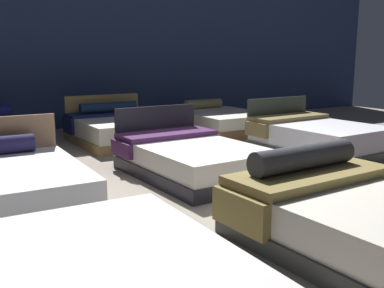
{
  "coord_description": "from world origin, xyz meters",
  "views": [
    {
      "loc": [
        -2.99,
        -4.54,
        1.55
      ],
      "look_at": [
        0.14,
        0.77,
        0.35
      ],
      "focal_mm": 41.53,
      "sensor_mm": 36.0,
      "label": 1
    }
  ],
  "objects_px": {
    "bed_1": "(366,220)",
    "bed_4": "(191,158)",
    "bed_5": "(317,139)",
    "bed_7": "(121,129)",
    "bed_8": "(223,122)",
    "bed_3": "(9,183)"
  },
  "relations": [
    {
      "from": "bed_4",
      "to": "bed_7",
      "type": "relative_size",
      "value": 1.08
    },
    {
      "from": "bed_3",
      "to": "bed_5",
      "type": "distance_m",
      "value": 4.62
    },
    {
      "from": "bed_1",
      "to": "bed_3",
      "type": "height_order",
      "value": "bed_3"
    },
    {
      "from": "bed_7",
      "to": "bed_8",
      "type": "relative_size",
      "value": 1.0
    },
    {
      "from": "bed_1",
      "to": "bed_4",
      "type": "bearing_deg",
      "value": 87.59
    },
    {
      "from": "bed_4",
      "to": "bed_8",
      "type": "xyz_separation_m",
      "value": [
        2.32,
        2.65,
        -0.0
      ]
    },
    {
      "from": "bed_4",
      "to": "bed_5",
      "type": "xyz_separation_m",
      "value": [
        2.32,
        -0.01,
        0.05
      ]
    },
    {
      "from": "bed_1",
      "to": "bed_8",
      "type": "bearing_deg",
      "value": 64.14
    },
    {
      "from": "bed_1",
      "to": "bed_4",
      "type": "distance_m",
      "value": 2.78
    },
    {
      "from": "bed_1",
      "to": "bed_3",
      "type": "relative_size",
      "value": 1.07
    },
    {
      "from": "bed_3",
      "to": "bed_4",
      "type": "height_order",
      "value": "bed_4"
    },
    {
      "from": "bed_7",
      "to": "bed_4",
      "type": "bearing_deg",
      "value": -92.43
    },
    {
      "from": "bed_5",
      "to": "bed_8",
      "type": "relative_size",
      "value": 1.0
    },
    {
      "from": "bed_1",
      "to": "bed_4",
      "type": "height_order",
      "value": "bed_4"
    },
    {
      "from": "bed_4",
      "to": "bed_7",
      "type": "xyz_separation_m",
      "value": [
        0.07,
        2.75,
        0.02
      ]
    },
    {
      "from": "bed_3",
      "to": "bed_8",
      "type": "height_order",
      "value": "bed_3"
    },
    {
      "from": "bed_4",
      "to": "bed_8",
      "type": "height_order",
      "value": "bed_4"
    },
    {
      "from": "bed_3",
      "to": "bed_5",
      "type": "relative_size",
      "value": 1.02
    },
    {
      "from": "bed_5",
      "to": "bed_7",
      "type": "height_order",
      "value": "bed_5"
    },
    {
      "from": "bed_1",
      "to": "bed_8",
      "type": "xyz_separation_m",
      "value": [
        2.29,
        5.43,
        -0.03
      ]
    },
    {
      "from": "bed_4",
      "to": "bed_5",
      "type": "height_order",
      "value": "bed_5"
    },
    {
      "from": "bed_1",
      "to": "bed_5",
      "type": "height_order",
      "value": "bed_5"
    }
  ]
}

